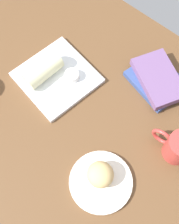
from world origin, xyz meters
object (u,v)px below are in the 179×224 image
at_px(round_plate, 101,182).
at_px(scone_pastry, 100,174).
at_px(book_stack, 158,80).
at_px(second_mug, 178,147).
at_px(breakfast_wrap, 43,71).
at_px(sauce_cup, 72,76).
at_px(square_plate, 57,77).

bearing_deg(round_plate, scone_pastry, -40.75).
height_order(book_stack, second_mug, second_mug).
height_order(breakfast_wrap, second_mug, second_mug).
xyz_separation_m(round_plate, scone_pastry, (0.01, -0.01, 0.04)).
distance_m(round_plate, scone_pastry, 0.04).
distance_m(round_plate, book_stack, 0.40).
height_order(round_plate, scone_pastry, scone_pastry).
distance_m(scone_pastry, sauce_cup, 0.36).
xyz_separation_m(round_plate, breakfast_wrap, (0.39, -0.16, 0.04)).
distance_m(breakfast_wrap, second_mug, 0.50).
bearing_deg(scone_pastry, second_mug, -120.01).
xyz_separation_m(scone_pastry, square_plate, (0.34, -0.17, -0.04)).
relative_size(square_plate, second_mug, 1.73).
bearing_deg(book_stack, breakfast_wrap, 37.27).
bearing_deg(round_plate, second_mug, -116.73).
bearing_deg(sauce_cup, scone_pastry, 145.54).
xyz_separation_m(square_plate, book_stack, (-0.28, -0.21, 0.02)).
height_order(scone_pastry, breakfast_wrap, same).
distance_m(sauce_cup, breakfast_wrap, 0.10).
bearing_deg(sauce_cup, round_plate, 145.29).
relative_size(round_plate, breakfast_wrap, 1.40).
bearing_deg(scone_pastry, square_plate, -26.77).
bearing_deg(square_plate, round_plate, 152.70).
xyz_separation_m(sauce_cup, second_mug, (-0.42, -0.02, 0.02)).
relative_size(round_plate, book_stack, 0.83).
bearing_deg(book_stack, round_plate, 100.41).
height_order(sauce_cup, second_mug, second_mug).
distance_m(scone_pastry, second_mug, 0.25).
bearing_deg(scone_pastry, book_stack, -80.96).
distance_m(round_plate, breakfast_wrap, 0.42).
relative_size(scone_pastry, second_mug, 0.59).
distance_m(square_plate, breakfast_wrap, 0.06).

